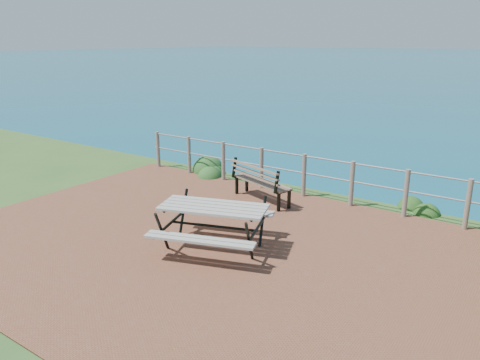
# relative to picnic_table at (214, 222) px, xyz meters

# --- Properties ---
(ground) EXTENTS (10.00, 7.00, 0.12)m
(ground) POSITION_rel_picnic_table_xyz_m (-0.01, 0.03, -0.49)
(ground) COLOR brown
(ground) RESTS_ON ground
(safety_railing) EXTENTS (9.40, 0.10, 1.00)m
(safety_railing) POSITION_rel_picnic_table_xyz_m (-0.01, 3.38, 0.08)
(safety_railing) COLOR #6B5B4C
(safety_railing) RESTS_ON ground
(picnic_table) EXTENTS (1.96, 1.51, 0.77)m
(picnic_table) POSITION_rel_picnic_table_xyz_m (0.00, 0.00, 0.00)
(picnic_table) COLOR gray
(picnic_table) RESTS_ON ground
(park_bench) EXTENTS (1.63, 0.86, 0.89)m
(park_bench) POSITION_rel_picnic_table_xyz_m (-0.62, 2.55, 0.10)
(park_bench) COLOR brown
(park_bench) RESTS_ON ground
(shrub_lip_west) EXTENTS (0.87, 0.87, 0.65)m
(shrub_lip_west) POSITION_rel_picnic_table_xyz_m (-3.05, 3.63, -0.49)
(shrub_lip_west) COLOR #20481B
(shrub_lip_west) RESTS_ON ground
(shrub_lip_east) EXTENTS (0.74, 0.74, 0.46)m
(shrub_lip_east) POSITION_rel_picnic_table_xyz_m (2.41, 3.99, -0.49)
(shrub_lip_east) COLOR #1E3C12
(shrub_lip_east) RESTS_ON ground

